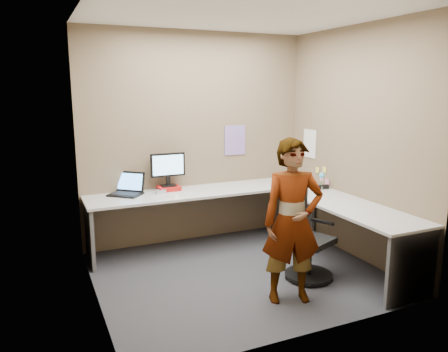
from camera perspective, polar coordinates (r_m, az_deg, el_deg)
name	(u,v)px	position (r m, az deg, el deg)	size (l,w,h in m)	color
ground	(239,274)	(4.89, 2.02, -12.63)	(3.00, 3.00, 0.00)	#2A2A2F
wall_back	(196,138)	(5.69, -3.64, 4.95)	(3.00, 3.00, 0.00)	brown
wall_right	(356,144)	(5.33, 16.81, 4.04)	(2.70, 2.70, 0.00)	brown
wall_left	(90,161)	(4.08, -17.14, 1.87)	(2.70, 2.70, 0.00)	brown
ceiling	(241,14)	(4.52, 2.28, 20.45)	(3.00, 3.00, 0.00)	white
desk	(259,209)	(5.20, 4.54, -4.26)	(2.98, 2.58, 0.73)	#A9A9A9
paper_ream	(169,188)	(5.51, -7.22, -1.60)	(0.27, 0.20, 0.05)	#B51612
monitor	(168,167)	(5.47, -7.34, 1.21)	(0.44, 0.13, 0.41)	black
laptop	(128,189)	(5.39, -12.49, -1.64)	(0.48, 0.47, 0.26)	black
trackball_mouse	(161,191)	(5.38, -8.28, -1.98)	(0.12, 0.08, 0.07)	#B7B7BC
origami	(176,195)	(5.14, -6.32, -2.51)	(0.10, 0.10, 0.06)	white
stapler	(323,187)	(5.68, 12.82, -1.41)	(0.15, 0.04, 0.06)	black
flower	(322,178)	(5.64, 12.64, -0.28)	(0.07, 0.07, 0.22)	brown
calendar_purple	(235,140)	(5.90, 1.44, 4.71)	(0.30, 0.01, 0.40)	#846BB7
calendar_white	(310,144)	(6.05, 11.13, 4.18)	(0.01, 0.28, 0.38)	white
sticky_note_a	(324,170)	(5.81, 12.99, 0.82)	(0.01, 0.07, 0.07)	#F2E059
sticky_note_b	(322,179)	(5.88, 12.64, -0.35)	(0.01, 0.07, 0.07)	pink
sticky_note_c	(327,182)	(5.79, 13.34, -0.76)	(0.01, 0.07, 0.07)	pink
sticky_note_d	(317,170)	(5.94, 12.11, 0.78)	(0.01, 0.07, 0.07)	#F2E059
office_chair	(305,242)	(4.75, 10.56, -8.50)	(0.55, 0.55, 0.95)	black
person	(292,222)	(4.11, 8.92, -5.90)	(0.57, 0.37, 1.55)	#999399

